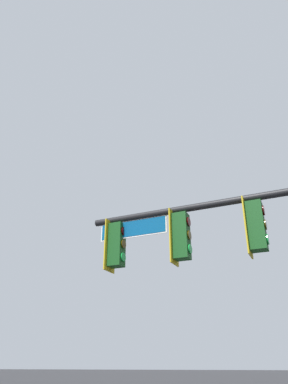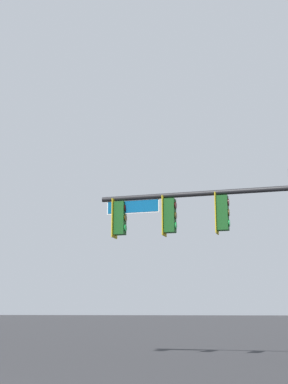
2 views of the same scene
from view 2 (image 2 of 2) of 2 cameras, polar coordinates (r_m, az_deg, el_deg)
signal_pole_near at (r=17.01m, az=6.69°, el=-3.39°), size 6.32×0.68×5.71m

